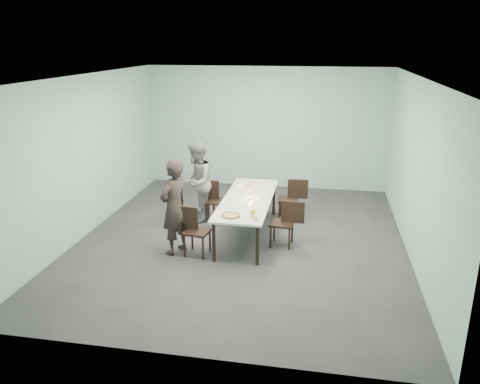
% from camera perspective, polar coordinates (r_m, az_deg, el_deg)
% --- Properties ---
extents(ground, '(7.00, 7.00, 0.00)m').
position_cam_1_polar(ground, '(8.89, 0.20, -5.80)').
color(ground, '#333335').
rests_on(ground, ground).
extents(room_shell, '(6.02, 7.02, 3.01)m').
position_cam_1_polar(room_shell, '(8.28, 0.21, 7.12)').
color(room_shell, '#A4CEC8').
rests_on(room_shell, ground).
extents(table, '(0.90, 2.60, 0.75)m').
position_cam_1_polar(table, '(8.84, 0.92, -1.12)').
color(table, white).
rests_on(table, ground).
extents(chair_near_left, '(0.63, 0.47, 0.87)m').
position_cam_1_polar(chair_near_left, '(8.17, -5.80, -4.29)').
color(chair_near_left, black).
rests_on(chair_near_left, ground).
extents(chair_far_left, '(0.64, 0.47, 0.87)m').
position_cam_1_polar(chair_far_left, '(9.64, -3.12, -0.70)').
color(chair_far_left, black).
rests_on(chair_far_left, ground).
extents(chair_near_right, '(0.63, 0.46, 0.87)m').
position_cam_1_polar(chair_near_right, '(8.49, 5.68, -3.43)').
color(chair_near_right, black).
rests_on(chair_near_right, ground).
extents(chair_far_right, '(0.62, 0.43, 0.87)m').
position_cam_1_polar(chair_far_right, '(9.77, 6.39, -0.53)').
color(chair_far_right, black).
rests_on(chair_far_right, ground).
extents(diner_near, '(0.62, 0.73, 1.69)m').
position_cam_1_polar(diner_near, '(8.15, -8.03, -1.85)').
color(diner_near, black).
rests_on(diner_near, ground).
extents(diner_far, '(0.70, 0.86, 1.67)m').
position_cam_1_polar(diner_far, '(9.58, -5.29, 1.22)').
color(diner_far, gray).
rests_on(diner_far, ground).
extents(pizza, '(0.34, 0.34, 0.04)m').
position_cam_1_polar(pizza, '(7.91, -1.11, -2.90)').
color(pizza, white).
rests_on(pizza, table).
extents(side_plate, '(0.18, 0.18, 0.01)m').
position_cam_1_polar(side_plate, '(8.26, 0.96, -2.08)').
color(side_plate, white).
rests_on(side_plate, table).
extents(beer_glass, '(0.08, 0.08, 0.15)m').
position_cam_1_polar(beer_glass, '(7.83, 1.58, -2.68)').
color(beer_glass, gold).
rests_on(beer_glass, table).
extents(water_tumbler, '(0.08, 0.08, 0.09)m').
position_cam_1_polar(water_tumbler, '(7.72, 1.91, -3.23)').
color(water_tumbler, silver).
rests_on(water_tumbler, table).
extents(tealight, '(0.06, 0.06, 0.05)m').
position_cam_1_polar(tealight, '(8.78, 1.29, -0.72)').
color(tealight, silver).
rests_on(tealight, table).
extents(amber_tumbler, '(0.07, 0.07, 0.08)m').
position_cam_1_polar(amber_tumbler, '(9.52, 1.03, 0.91)').
color(amber_tumbler, gold).
rests_on(amber_tumbler, table).
extents(menu, '(0.30, 0.22, 0.01)m').
position_cam_1_polar(menu, '(9.59, 0.58, 0.81)').
color(menu, silver).
rests_on(menu, table).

